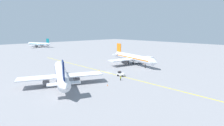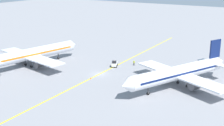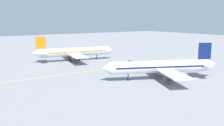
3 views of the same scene
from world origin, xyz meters
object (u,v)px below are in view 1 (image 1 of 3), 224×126
at_px(traffic_cone_by_wingtip, 99,70).
at_px(airplane_adjacent_stand, 133,58).
at_px(airplane_distant_taxiing, 39,44).
at_px(airplane_at_gate, 61,74).
at_px(traffic_cone_near_nose, 144,64).
at_px(traffic_cone_mid_apron, 107,85).
at_px(ground_crew_worker, 121,78).
at_px(baggage_tug_white, 121,74).

bearing_deg(traffic_cone_by_wingtip, airplane_adjacent_stand, -2.36).
bearing_deg(airplane_distant_taxiing, airplane_adjacent_stand, -89.91).
distance_m(airplane_at_gate, airplane_distant_taxiing, 145.33).
xyz_separation_m(traffic_cone_near_nose, traffic_cone_mid_apron, (-39.41, -14.11, 0.00)).
bearing_deg(airplane_adjacent_stand, traffic_cone_near_nose, -40.51).
bearing_deg(ground_crew_worker, baggage_tug_white, 44.07).
bearing_deg(baggage_tug_white, traffic_cone_by_wingtip, 92.19).
xyz_separation_m(airplane_distant_taxiing, traffic_cone_near_nose, (4.87, -136.08, -3.06)).
xyz_separation_m(baggage_tug_white, ground_crew_worker, (-4.51, -4.37, 0.01)).
xyz_separation_m(airplane_at_gate, traffic_cone_near_nose, (50.04, 2.05, -3.43)).
height_order(ground_crew_worker, traffic_cone_by_wingtip, ground_crew_worker).
height_order(airplane_adjacent_stand, traffic_cone_by_wingtip, airplane_adjacent_stand).
height_order(traffic_cone_mid_apron, traffic_cone_by_wingtip, same).
xyz_separation_m(airplane_at_gate, ground_crew_worker, (18.42, -10.75, -2.80)).
bearing_deg(traffic_cone_mid_apron, traffic_cone_near_nose, 19.70).
height_order(airplane_adjacent_stand, traffic_cone_near_nose, airplane_adjacent_stand).
relative_size(airplane_adjacent_stand, traffic_cone_mid_apron, 64.25).
relative_size(airplane_at_gate, traffic_cone_by_wingtip, 61.17).
height_order(baggage_tug_white, ground_crew_worker, baggage_tug_white).
relative_size(airplane_adjacent_stand, traffic_cone_by_wingtip, 64.25).
distance_m(traffic_cone_mid_apron, traffic_cone_by_wingtip, 22.39).
distance_m(baggage_tug_white, traffic_cone_mid_apron, 13.56).
bearing_deg(traffic_cone_near_nose, airplane_at_gate, -177.66).
relative_size(ground_crew_worker, traffic_cone_near_nose, 3.05).
height_order(airplane_at_gate, airplane_distant_taxiing, airplane_at_gate).
bearing_deg(airplane_at_gate, ground_crew_worker, -30.27).
relative_size(ground_crew_worker, traffic_cone_mid_apron, 3.05).
relative_size(traffic_cone_near_nose, traffic_cone_by_wingtip, 1.00).
relative_size(baggage_tug_white, traffic_cone_near_nose, 6.09).
bearing_deg(ground_crew_worker, traffic_cone_mid_apron, -170.49).
xyz_separation_m(airplane_at_gate, traffic_cone_mid_apron, (10.63, -12.06, -3.43)).
distance_m(ground_crew_worker, traffic_cone_mid_apron, 7.93).
xyz_separation_m(airplane_distant_taxiing, traffic_cone_by_wingtip, (-22.75, -131.16, -3.06)).
xyz_separation_m(airplane_adjacent_stand, traffic_cone_mid_apron, (-34.75, -18.08, -3.43)).
distance_m(airplane_at_gate, ground_crew_worker, 21.52).
relative_size(baggage_tug_white, ground_crew_worker, 1.99).
height_order(ground_crew_worker, traffic_cone_near_nose, ground_crew_worker).
bearing_deg(ground_crew_worker, airplane_distant_taxiing, 79.82).
bearing_deg(traffic_cone_by_wingtip, traffic_cone_near_nose, -10.10).
relative_size(airplane_at_gate, airplane_distant_taxiing, 1.11).
xyz_separation_m(ground_crew_worker, traffic_cone_by_wingtip, (4.00, 17.72, -0.63)).
bearing_deg(traffic_cone_mid_apron, traffic_cone_by_wingtip, 58.21).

